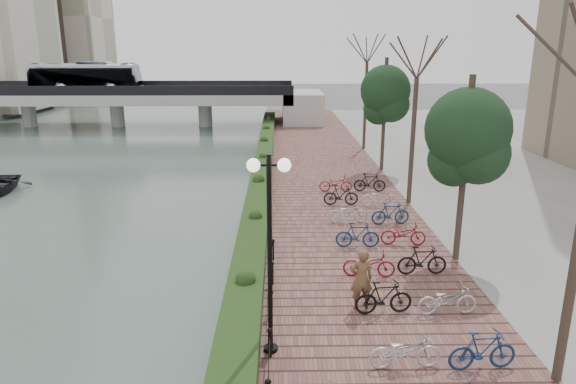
{
  "coord_description": "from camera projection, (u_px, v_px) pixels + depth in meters",
  "views": [
    {
      "loc": [
        1.66,
        -8.07,
        7.84
      ],
      "look_at": [
        2.0,
        12.64,
        2.0
      ],
      "focal_mm": 32.0,
      "sensor_mm": 36.0,
      "label": 1
    }
  ],
  "objects": [
    {
      "name": "river_water",
      "position": [
        27.0,
        171.0,
        33.69
      ],
      "size": [
        30.0,
        130.0,
        0.02
      ],
      "primitive_type": "cube",
      "color": "#47594F",
      "rests_on": "ground"
    },
    {
      "name": "promenade",
      "position": [
        325.0,
        199.0,
        26.71
      ],
      "size": [
        8.0,
        75.0,
        0.5
      ],
      "primitive_type": "cube",
      "color": "brown",
      "rests_on": "ground"
    },
    {
      "name": "hedge",
      "position": [
        261.0,
        177.0,
        28.91
      ],
      "size": [
        1.1,
        56.0,
        0.6
      ],
      "primitive_type": "cube",
      "color": "#1C3914",
      "rests_on": "promenade"
    },
    {
      "name": "chain_fence",
      "position": [
        269.0,
        368.0,
        11.59
      ],
      "size": [
        0.1,
        14.1,
        0.7
      ],
      "color": "black",
      "rests_on": "promenade"
    },
    {
      "name": "lamppost",
      "position": [
        269.0,
        214.0,
        11.93
      ],
      "size": [
        1.02,
        0.32,
        5.02
      ],
      "color": "black",
      "rests_on": "promenade"
    },
    {
      "name": "pedestrian",
      "position": [
        361.0,
        279.0,
        14.75
      ],
      "size": [
        0.71,
        0.5,
        1.84
      ],
      "primitive_type": "imported",
      "rotation": [
        0.0,
        0.0,
        3.23
      ],
      "color": "brown",
      "rests_on": "promenade"
    },
    {
      "name": "bicycle_parking",
      "position": [
        380.0,
        234.0,
        19.58
      ],
      "size": [
        2.4,
        17.32,
        1.0
      ],
      "color": "silver",
      "rests_on": "promenade"
    },
    {
      "name": "street_trees",
      "position": [
        433.0,
        152.0,
        21.2
      ],
      "size": [
        3.2,
        37.12,
        6.8
      ],
      "color": "#32231D",
      "rests_on": "promenade"
    },
    {
      "name": "bridge",
      "position": [
        110.0,
        93.0,
        52.02
      ],
      "size": [
        36.0,
        10.77,
        6.5
      ],
      "color": "#A1A19C",
      "rests_on": "ground"
    }
  ]
}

